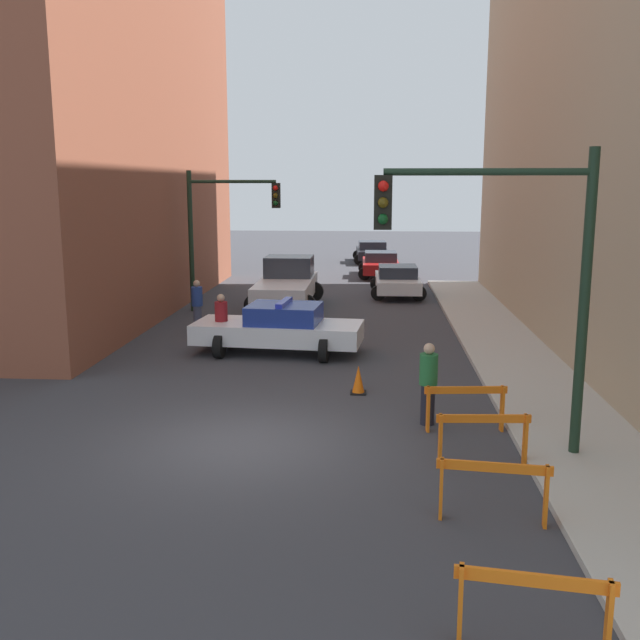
% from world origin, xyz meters
% --- Properties ---
extents(ground_plane, '(120.00, 120.00, 0.00)m').
position_xyz_m(ground_plane, '(0.00, 0.00, 0.00)').
color(ground_plane, '#38383D').
extents(sidewalk_right, '(2.40, 44.00, 0.12)m').
position_xyz_m(sidewalk_right, '(6.20, 0.00, 0.06)').
color(sidewalk_right, '#B2ADA3').
rests_on(sidewalk_right, ground_plane).
extents(traffic_light_near, '(3.64, 0.35, 5.20)m').
position_xyz_m(traffic_light_near, '(4.73, -0.26, 3.53)').
color(traffic_light_near, black).
rests_on(traffic_light_near, sidewalk_right).
extents(traffic_light_far, '(3.44, 0.35, 5.20)m').
position_xyz_m(traffic_light_far, '(-3.30, 13.69, 3.40)').
color(traffic_light_far, black).
rests_on(traffic_light_far, ground_plane).
extents(police_car, '(4.85, 2.64, 1.52)m').
position_xyz_m(police_car, '(-0.26, 7.17, 0.72)').
color(police_car, white).
rests_on(police_car, ground_plane).
extents(white_truck, '(2.65, 5.41, 1.90)m').
position_xyz_m(white_truck, '(-0.97, 14.79, 0.91)').
color(white_truck, silver).
rests_on(white_truck, ground_plane).
extents(parked_car_near, '(2.32, 4.33, 1.31)m').
position_xyz_m(parked_car_near, '(3.39, 17.96, 0.67)').
color(parked_car_near, silver).
rests_on(parked_car_near, ground_plane).
extents(parked_car_mid, '(2.33, 4.33, 1.31)m').
position_xyz_m(parked_car_mid, '(2.73, 24.21, 0.67)').
color(parked_car_mid, maroon).
rests_on(parked_car_mid, ground_plane).
extents(parked_car_far, '(2.43, 4.39, 1.31)m').
position_xyz_m(parked_car_far, '(2.28, 30.94, 0.67)').
color(parked_car_far, black).
rests_on(parked_car_far, ground_plane).
extents(pedestrian_crossing, '(0.37, 0.37, 1.66)m').
position_xyz_m(pedestrian_crossing, '(-1.94, 7.27, 0.86)').
color(pedestrian_crossing, '#474C66').
rests_on(pedestrian_crossing, ground_plane).
extents(pedestrian_corner, '(0.46, 0.46, 1.66)m').
position_xyz_m(pedestrian_corner, '(-3.34, 10.10, 0.86)').
color(pedestrian_corner, '#474C66').
rests_on(pedestrian_corner, ground_plane).
extents(pedestrian_sidewalk, '(0.46, 0.46, 1.66)m').
position_xyz_m(pedestrian_sidewalk, '(3.47, 1.36, 0.86)').
color(pedestrian_sidewalk, black).
rests_on(pedestrian_sidewalk, ground_plane).
extents(barrier_front, '(1.59, 0.36, 0.90)m').
position_xyz_m(barrier_front, '(4.01, -5.71, 0.62)').
color(barrier_front, orange).
rests_on(barrier_front, ground_plane).
extents(barrier_mid, '(1.60, 0.32, 0.90)m').
position_xyz_m(barrier_mid, '(4.08, -2.81, 0.62)').
color(barrier_mid, orange).
rests_on(barrier_mid, ground_plane).
extents(barrier_back, '(1.60, 0.26, 0.90)m').
position_xyz_m(barrier_back, '(4.25, -0.70, 0.62)').
color(barrier_back, orange).
rests_on(barrier_back, ground_plane).
extents(barrier_corner, '(1.60, 0.31, 0.90)m').
position_xyz_m(barrier_corner, '(4.16, 0.99, 0.62)').
color(barrier_corner, orange).
rests_on(barrier_corner, ground_plane).
extents(traffic_cone, '(0.36, 0.36, 0.66)m').
position_xyz_m(traffic_cone, '(2.05, 3.38, 0.32)').
color(traffic_cone, black).
rests_on(traffic_cone, ground_plane).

